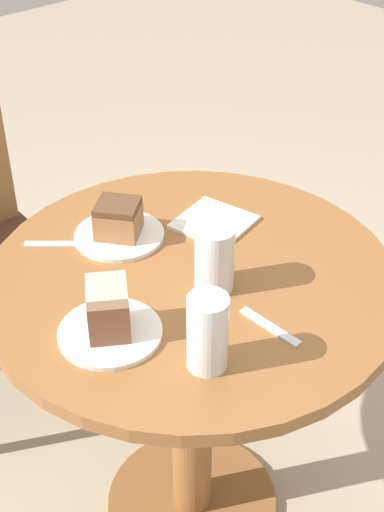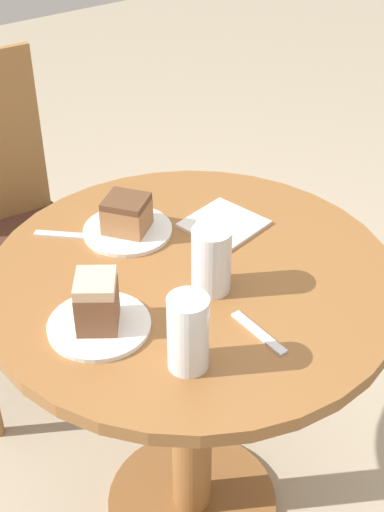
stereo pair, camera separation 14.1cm
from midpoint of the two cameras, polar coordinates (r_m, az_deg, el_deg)
name	(u,v)px [view 1 (the left image)]	position (r m, az deg, el deg)	size (l,w,h in m)	color
ground_plane	(192,504)	(2.00, -2.14, -19.30)	(8.00, 8.00, 0.00)	tan
table	(192,347)	(1.57, -2.60, -7.37)	(0.84, 0.84, 0.77)	brown
plate_near	(119,235)	(1.55, -8.44, 1.58)	(0.19, 0.19, 0.01)	silver
plate_far	(110,332)	(1.31, -9.67, -6.18)	(0.19, 0.19, 0.01)	silver
cake_slice_near	(118,219)	(1.53, -8.57, 2.89)	(0.12, 0.12, 0.08)	#9E6B42
cake_slice_far	(108,309)	(1.27, -9.92, -4.30)	(0.11, 0.11, 0.10)	brown
glass_lemonade	(207,337)	(1.20, -2.15, -6.62)	(0.07, 0.07, 0.14)	silver
glass_water	(213,263)	(1.36, -1.28, -0.65)	(0.08, 0.08, 0.14)	silver
napkin_stack	(214,222)	(1.58, -0.79, 2.64)	(0.18, 0.18, 0.01)	silver
fork	(63,244)	(1.55, -12.88, 0.83)	(0.13, 0.12, 0.00)	silver
spoon	(270,327)	(1.31, 3.18, -5.79)	(0.02, 0.14, 0.00)	silver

